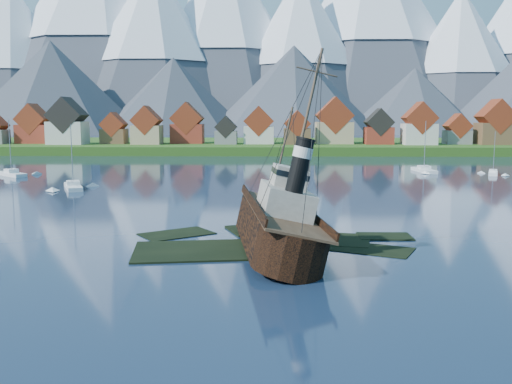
{
  "coord_description": "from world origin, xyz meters",
  "views": [
    {
      "loc": [
        1.73,
        -59.0,
        13.89
      ],
      "look_at": [
        0.27,
        6.0,
        5.0
      ],
      "focal_mm": 40.0,
      "sensor_mm": 36.0,
      "label": 1
    }
  ],
  "objects_px": {
    "tugboat_wreck": "(272,222)",
    "sailboat_a": "(73,187)",
    "sailboat_c": "(12,175)",
    "sailboat_d": "(493,174)",
    "sailboat_e": "(424,171)"
  },
  "relations": [
    {
      "from": "sailboat_a",
      "to": "sailboat_c",
      "type": "bearing_deg",
      "value": 110.65
    },
    {
      "from": "tugboat_wreck",
      "to": "sailboat_e",
      "type": "bearing_deg",
      "value": 57.67
    },
    {
      "from": "tugboat_wreck",
      "to": "sailboat_a",
      "type": "xyz_separation_m",
      "value": [
        -37.09,
        46.54,
        -2.47
      ]
    },
    {
      "from": "sailboat_d",
      "to": "sailboat_e",
      "type": "xyz_separation_m",
      "value": [
        -14.29,
        6.0,
        0.04
      ]
    },
    {
      "from": "sailboat_e",
      "to": "sailboat_d",
      "type": "bearing_deg",
      "value": -28.02
    },
    {
      "from": "sailboat_a",
      "to": "sailboat_c",
      "type": "relative_size",
      "value": 0.94
    },
    {
      "from": "sailboat_c",
      "to": "sailboat_d",
      "type": "xyz_separation_m",
      "value": [
        110.35,
        5.09,
        -0.06
      ]
    },
    {
      "from": "tugboat_wreck",
      "to": "sailboat_d",
      "type": "distance_m",
      "value": 89.97
    },
    {
      "from": "tugboat_wreck",
      "to": "sailboat_a",
      "type": "distance_m",
      "value": 59.56
    },
    {
      "from": "tugboat_wreck",
      "to": "sailboat_a",
      "type": "height_order",
      "value": "tugboat_wreck"
    },
    {
      "from": "tugboat_wreck",
      "to": "sailboat_c",
      "type": "xyz_separation_m",
      "value": [
        -58.77,
        68.59,
        -2.44
      ]
    },
    {
      "from": "sailboat_c",
      "to": "sailboat_d",
      "type": "distance_m",
      "value": 110.46
    },
    {
      "from": "sailboat_a",
      "to": "sailboat_d",
      "type": "height_order",
      "value": "sailboat_a"
    },
    {
      "from": "tugboat_wreck",
      "to": "sailboat_c",
      "type": "bearing_deg",
      "value": 123.34
    },
    {
      "from": "sailboat_c",
      "to": "sailboat_a",
      "type": "bearing_deg",
      "value": -93.44
    }
  ]
}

